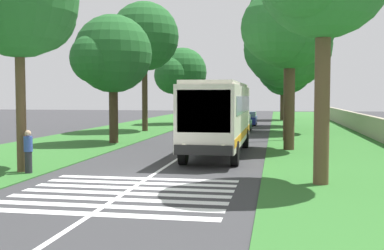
% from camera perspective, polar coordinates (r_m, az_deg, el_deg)
% --- Properties ---
extents(ground, '(160.00, 160.00, 0.00)m').
position_cam_1_polar(ground, '(17.66, -5.68, -6.55)').
color(ground, '#333335').
extents(grass_verge_left, '(120.00, 8.00, 0.04)m').
position_cam_1_polar(grass_verge_left, '(34.40, -12.14, -1.66)').
color(grass_verge_left, '#2D6628').
rests_on(grass_verge_left, ground).
extents(grass_verge_right, '(120.00, 8.00, 0.04)m').
position_cam_1_polar(grass_verge_right, '(32.09, 16.16, -2.09)').
color(grass_verge_right, '#2D6628').
rests_on(grass_verge_right, ground).
extents(centre_line, '(110.00, 0.16, 0.01)m').
position_cam_1_polar(centre_line, '(32.24, 1.51, -1.96)').
color(centre_line, silver).
rests_on(centre_line, ground).
extents(coach_bus, '(11.16, 2.62, 3.73)m').
position_cam_1_polar(coach_bus, '(24.95, 3.26, 1.36)').
color(coach_bus, silver).
rests_on(coach_bus, ground).
extents(zebra_crossing, '(5.85, 6.80, 0.01)m').
position_cam_1_polar(zebra_crossing, '(15.45, -8.05, -8.02)').
color(zebra_crossing, silver).
rests_on(zebra_crossing, ground).
extents(trailing_car_0, '(4.30, 1.78, 1.43)m').
position_cam_1_polar(trailing_car_0, '(41.84, 5.79, 0.20)').
color(trailing_car_0, '#145933').
rests_on(trailing_car_0, ground).
extents(trailing_car_1, '(4.30, 1.78, 1.43)m').
position_cam_1_polar(trailing_car_1, '(50.22, 6.65, 0.74)').
color(trailing_car_1, navy).
rests_on(trailing_car_1, ground).
extents(roadside_tree_left_1, '(5.83, 4.97, 8.19)m').
position_cam_1_polar(roadside_tree_left_1, '(31.40, -9.53, 8.06)').
color(roadside_tree_left_1, '#3D2D1E').
rests_on(roadside_tree_left_1, grass_verge_left).
extents(roadside_tree_left_2, '(7.28, 5.85, 10.99)m').
position_cam_1_polar(roadside_tree_left_2, '(41.80, -5.83, 10.13)').
color(roadside_tree_left_2, '#3D2D1E').
rests_on(roadside_tree_left_2, grass_verge_left).
extents(roadside_tree_left_3, '(6.59, 5.34, 8.14)m').
position_cam_1_polar(roadside_tree_left_3, '(51.62, -1.35, 6.09)').
color(roadside_tree_left_3, '#4C3826').
rests_on(roadside_tree_left_3, grass_verge_left).
extents(roadside_tree_left_4, '(5.57, 4.68, 9.19)m').
position_cam_1_polar(roadside_tree_left_4, '(20.74, -19.79, 13.50)').
color(roadside_tree_left_4, brown).
rests_on(roadside_tree_left_4, grass_verge_left).
extents(roadside_tree_right_0, '(8.75, 7.13, 10.72)m').
position_cam_1_polar(roadside_tree_right_0, '(40.24, 11.01, 9.02)').
color(roadside_tree_right_0, brown).
rests_on(roadside_tree_right_0, grass_verge_right).
extents(roadside_tree_right_1, '(6.42, 5.20, 9.58)m').
position_cam_1_polar(roadside_tree_right_1, '(27.72, 11.20, 11.35)').
color(roadside_tree_right_1, '#4C3826').
rests_on(roadside_tree_right_1, grass_verge_right).
extents(roadside_tree_right_3, '(6.68, 5.34, 8.44)m').
position_cam_1_polar(roadside_tree_right_3, '(48.39, 10.91, 6.53)').
color(roadside_tree_right_3, '#3D2D1E').
rests_on(roadside_tree_right_3, grass_verge_right).
extents(roadside_tree_right_4, '(5.73, 4.87, 7.95)m').
position_cam_1_polar(roadside_tree_right_4, '(60.93, 10.61, 5.66)').
color(roadside_tree_right_4, '#3D2D1E').
rests_on(roadside_tree_right_4, grass_verge_right).
extents(utility_pole, '(0.24, 1.40, 8.68)m').
position_cam_1_polar(utility_pole, '(33.27, 11.01, 5.94)').
color(utility_pole, '#473828').
rests_on(utility_pole, grass_verge_right).
extents(roadside_wall, '(70.00, 0.40, 1.53)m').
position_cam_1_polar(roadside_wall, '(37.46, 20.53, -0.18)').
color(roadside_wall, '#9E937F').
rests_on(roadside_wall, grass_verge_right).
extents(pedestrian, '(0.34, 0.34, 1.69)m').
position_cam_1_polar(pedestrian, '(19.91, -18.85, -2.95)').
color(pedestrian, '#26262D').
rests_on(pedestrian, grass_verge_left).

